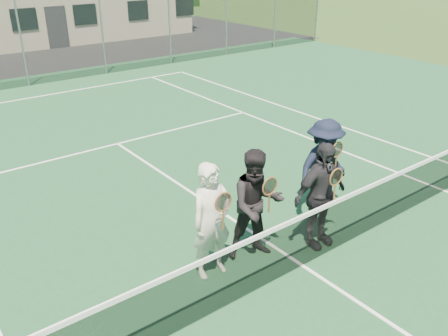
# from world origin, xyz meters

# --- Properties ---
(court_surface) EXTENTS (30.00, 30.00, 0.02)m
(court_surface) POSITION_xyz_m (0.00, 0.00, 0.01)
(court_surface) COLOR #1C4C2B
(court_surface) RESTS_ON ground
(court_markings) EXTENTS (11.03, 23.83, 0.01)m
(court_markings) POSITION_xyz_m (0.00, 0.00, 0.02)
(court_markings) COLOR white
(court_markings) RESTS_ON court_surface
(tennis_net) EXTENTS (11.68, 0.08, 1.10)m
(tennis_net) POSITION_xyz_m (0.00, 0.00, 0.54)
(tennis_net) COLOR slate
(tennis_net) RESTS_ON ground
(perimeter_fence) EXTENTS (30.07, 0.07, 3.02)m
(perimeter_fence) POSITION_xyz_m (0.00, 13.50, 1.52)
(perimeter_fence) COLOR slate
(perimeter_fence) RESTS_ON ground
(player_a) EXTENTS (0.67, 0.51, 1.80)m
(player_a) POSITION_xyz_m (-1.19, 0.73, 0.92)
(player_a) COLOR silver
(player_a) RESTS_ON court_surface
(player_b) EXTENTS (1.06, 0.95, 1.80)m
(player_b) POSITION_xyz_m (-0.37, 0.69, 0.92)
(player_b) COLOR black
(player_b) RESTS_ON court_surface
(player_c) EXTENTS (1.08, 0.53, 1.80)m
(player_c) POSITION_xyz_m (0.63, 0.30, 0.92)
(player_c) COLOR black
(player_c) RESTS_ON court_surface
(player_d) EXTENTS (1.18, 0.69, 1.80)m
(player_d) POSITION_xyz_m (1.49, 1.00, 0.92)
(player_d) COLOR black
(player_d) RESTS_ON court_surface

